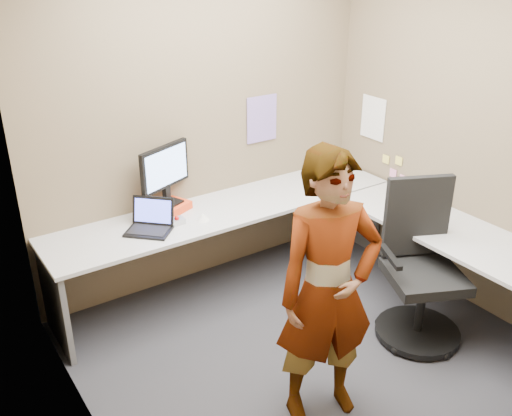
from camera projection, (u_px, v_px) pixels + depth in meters
ground at (299, 343)px, 4.17m from camera, size 3.00×3.00×0.00m
wall_back at (205, 123)px, 4.59m from camera, size 3.00×0.00×3.00m
wall_right at (459, 132)px, 4.37m from camera, size 0.00×2.70×2.70m
wall_left at (70, 231)px, 2.85m from camera, size 0.00×2.70×2.70m
desk at (315, 236)px, 4.44m from camera, size 2.98×2.58×0.73m
paper_ream at (169, 208)px, 4.51m from camera, size 0.38×0.33×0.06m
monitor at (165, 170)px, 4.39m from camera, size 0.48×0.24×0.48m
laptop at (151, 222)px, 4.21m from camera, size 0.41×0.41×0.23m
trackball_mouse at (176, 221)px, 4.31m from camera, size 0.12×0.08×0.07m
origami at (203, 217)px, 4.37m from camera, size 0.10×0.10×0.06m
stapler at (419, 196)px, 4.73m from camera, size 0.15×0.04×0.05m
flower at (439, 191)px, 4.53m from camera, size 0.07×0.07×0.22m
calendar_purple at (262, 119)px, 4.88m from camera, size 0.30×0.01×0.40m
calendar_white at (373, 118)px, 5.09m from camera, size 0.01×0.28×0.38m
sticky_note_a at (399, 161)px, 4.95m from camera, size 0.01×0.07×0.07m
sticky_note_b at (393, 173)px, 5.04m from camera, size 0.01×0.07×0.07m
sticky_note_c at (403, 179)px, 4.96m from camera, size 0.01×0.07×0.07m
sticky_note_d at (386, 159)px, 5.07m from camera, size 0.01×0.07×0.07m
office_chair at (420, 277)px, 4.11m from camera, size 0.68×0.68×1.16m
person at (328, 290)px, 3.25m from camera, size 0.71×0.56×1.72m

